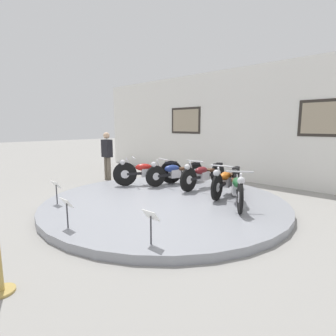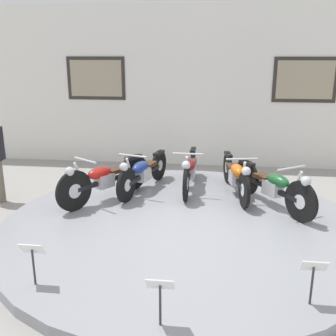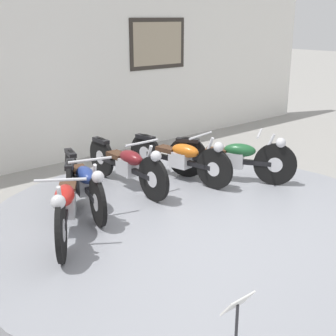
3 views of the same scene
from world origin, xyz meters
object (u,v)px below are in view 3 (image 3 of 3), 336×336
(motorcycle_green, at_px, (233,157))
(info_placard_front_left, at_px, (237,311))
(motorcycle_blue, at_px, (84,181))
(motorcycle_maroon, at_px, (127,164))
(motorcycle_orange, at_px, (180,157))
(motorcycle_red, at_px, (66,202))

(motorcycle_green, relative_size, info_placard_front_left, 3.31)
(motorcycle_blue, distance_m, motorcycle_maroon, 0.88)
(motorcycle_blue, distance_m, info_placard_front_left, 3.27)
(motorcycle_orange, bearing_deg, motorcycle_maroon, 165.80)
(motorcycle_green, height_order, info_placard_front_left, motorcycle_green)
(motorcycle_orange, relative_size, info_placard_front_left, 3.79)
(motorcycle_red, relative_size, motorcycle_orange, 0.89)
(motorcycle_red, bearing_deg, motorcycle_green, -0.04)
(motorcycle_maroon, bearing_deg, motorcycle_red, -151.38)
(motorcycle_red, bearing_deg, motorcycle_maroon, 28.62)
(motorcycle_red, distance_m, motorcycle_maroon, 1.62)
(motorcycle_blue, distance_m, motorcycle_green, 2.34)
(motorcycle_blue, height_order, motorcycle_orange, motorcycle_orange)
(motorcycle_orange, bearing_deg, motorcycle_red, -166.11)
(motorcycle_blue, xyz_separation_m, motorcycle_orange, (1.70, -0.00, 0.00))
(info_placard_front_left, bearing_deg, motorcycle_maroon, 66.75)
(motorcycle_red, relative_size, info_placard_front_left, 3.36)
(motorcycle_blue, xyz_separation_m, motorcycle_maroon, (0.85, 0.21, 0.01))
(motorcycle_red, height_order, motorcycle_green, motorcycle_red)
(motorcycle_blue, xyz_separation_m, info_placard_front_left, (-0.62, -3.21, -0.00))
(motorcycle_maroon, distance_m, info_placard_front_left, 3.73)
(motorcycle_green, distance_m, info_placard_front_left, 3.92)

